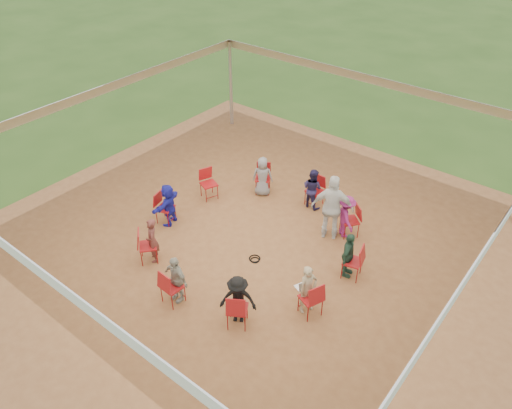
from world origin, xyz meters
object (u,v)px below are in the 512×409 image
Objects in this scene: cable_coil at (255,259)px; standing_person at (332,208)px; chair_7 at (148,246)px; person_seated_4 at (263,176)px; chair_4 at (263,179)px; person_seated_0 at (308,290)px; chair_3 at (315,191)px; person_seated_3 at (312,188)px; laptop at (303,286)px; chair_2 at (350,221)px; chair_1 at (352,262)px; chair_5 at (209,184)px; person_seated_2 at (346,217)px; person_seated_6 at (152,240)px; chair_0 at (311,298)px; chair_8 at (172,287)px; person_seated_7 at (176,279)px; chair_9 at (237,309)px; person_seated_8 at (238,300)px; chair_6 at (165,208)px; person_seated_5 at (169,205)px; person_seated_1 at (348,255)px.

standing_person is at bearing 63.81° from cable_coil.
chair_7 is 0.76× the size of person_seated_4.
person_seated_0 reaches higher than chair_4.
chair_3 is 0.76× the size of person_seated_3.
chair_2 is at bearing 31.29° from laptop.
chair_1 is 2.50× the size of laptop.
person_seated_4 reaches higher than chair_5.
chair_7 is at bearing 90.00° from person_seated_2.
chair_4 is at bearing 124.17° from cable_coil.
person_seated_6 is (-4.02, -2.46, 0.15)m from chair_1.
chair_0 and chair_8 have the same top height.
person_seated_7 is (-1.80, -4.35, 0.15)m from chair_2.
chair_8 is at bearing -103.59° from cable_coil.
person_seated_3 reaches higher than chair_9.
person_seated_8 is (2.56, -4.10, 0.00)m from person_seated_4.
chair_1 is at bearing 13.74° from person_seated_0.
person_seated_2 is 2.75m from laptop.
standing_person reaches higher than chair_4.
chair_3 is 1.54m from person_seated_2.
person_seated_4 reaches higher than chair_8.
person_seated_6 is 3.56× the size of cable_coil.
person_seated_7 is 1.00× the size of person_seated_8.
person_seated_7 is at bearing 37.91° from chair_6.
chair_3 is at bearing -90.00° from person_seated_3.
person_seated_2 is 0.66× the size of standing_person.
person_seated_8 reaches higher than chair_6.
person_seated_7 is (1.11, -4.46, 0.00)m from person_seated_4.
cable_coil is (-0.93, 1.71, -0.58)m from person_seated_8.
person_seated_5 is at bearing 107.55° from chair_0.
person_seated_3 is at bearing 90.00° from chair_8.
person_seated_0 is 1.00× the size of person_seated_2.
chair_0 is 0.31m from laptop.
person_seated_1 is at bearing 90.00° from person_seated_5.
person_seated_7 is at bearing -104.12° from cable_coil.
chair_2 is 0.50× the size of standing_person.
laptop is (0.45, -2.79, 0.11)m from chair_2.
person_seated_3 is (-1.46, 0.47, 0.15)m from chair_2.
laptop is at bearing 151.56° from chair_1.
chair_1 is 1.00× the size of chair_6.
person_seated_2 is at bearing 142.09° from chair_4.
chair_6 is at bearing 90.00° from chair_1.
person_seated_3 is (-1.17, 4.56, 0.15)m from chair_9.
chair_4 is 2.98m from chair_6.
person_seated_5 is (-4.81, -1.19, 0.15)m from chair_1.
person_seated_4 is 3.29× the size of laptop.
chair_7 is 0.76× the size of person_seated_3.
laptop is at bearing 123.51° from chair_3.
chair_8 is at bearing 108.00° from chair_2.
chair_4 is at bearing -37.72° from standing_person.
chair_5 is 2.92m from person_seated_3.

